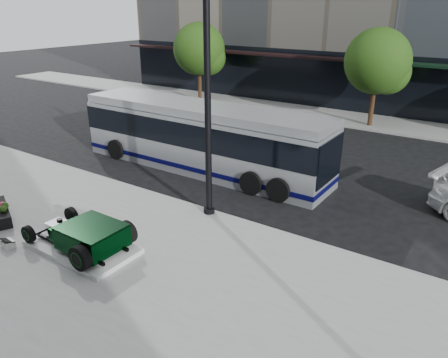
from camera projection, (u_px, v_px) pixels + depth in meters
The scene contains 8 objects.
ground at pixel (243, 194), 17.29m from camera, with size 120.00×120.00×0.00m, color black.
sidewalk_far at pixel (358, 120), 28.00m from camera, with size 70.00×4.00×0.12m, color gray.
street_trees at pixel (380, 64), 25.31m from camera, with size 29.80×3.80×5.70m.
display_plinth at pixel (82, 247), 13.17m from camera, with size 3.40×1.80×0.15m, color silver.
hot_rod at pixel (88, 236), 12.81m from camera, with size 3.22×2.00×0.81m.
info_plaque at pixel (8, 243), 13.27m from camera, with size 0.42×0.33×0.31m.
lamppost at pixel (208, 120), 14.27m from camera, with size 0.40×0.40×7.27m.
transit_bus at pixel (202, 137), 19.51m from camera, with size 12.12×2.88×2.92m.
Camera 1 is at (8.26, -13.50, 7.03)m, focal length 35.00 mm.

